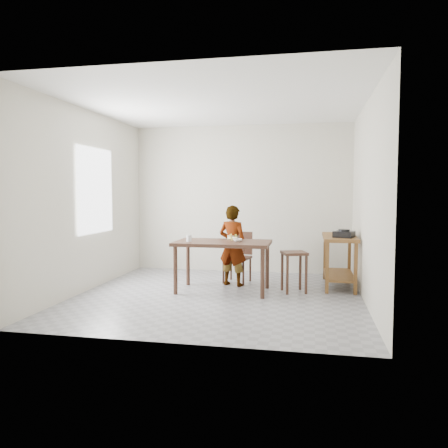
% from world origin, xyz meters
% --- Properties ---
extents(floor, '(4.00, 4.00, 0.04)m').
position_xyz_m(floor, '(0.00, 0.00, -0.02)').
color(floor, gray).
rests_on(floor, ground).
extents(ceiling, '(4.00, 4.00, 0.04)m').
position_xyz_m(ceiling, '(0.00, 0.00, 2.72)').
color(ceiling, white).
rests_on(ceiling, wall_back).
extents(wall_back, '(4.00, 0.04, 2.70)m').
position_xyz_m(wall_back, '(0.00, 2.02, 1.35)').
color(wall_back, beige).
rests_on(wall_back, ground).
extents(wall_front, '(4.00, 0.04, 2.70)m').
position_xyz_m(wall_front, '(0.00, -2.02, 1.35)').
color(wall_front, beige).
rests_on(wall_front, ground).
extents(wall_left, '(0.04, 4.00, 2.70)m').
position_xyz_m(wall_left, '(-2.02, 0.00, 1.35)').
color(wall_left, beige).
rests_on(wall_left, ground).
extents(wall_right, '(0.04, 4.00, 2.70)m').
position_xyz_m(wall_right, '(2.02, 0.00, 1.35)').
color(wall_right, beige).
rests_on(wall_right, ground).
extents(window_pane, '(0.02, 1.10, 1.30)m').
position_xyz_m(window_pane, '(-1.97, 0.20, 1.50)').
color(window_pane, white).
rests_on(window_pane, wall_left).
extents(dining_table, '(1.40, 0.80, 0.75)m').
position_xyz_m(dining_table, '(0.00, 0.30, 0.38)').
color(dining_table, '#3E251A').
rests_on(dining_table, floor).
extents(prep_counter, '(0.50, 1.20, 0.80)m').
position_xyz_m(prep_counter, '(1.72, 1.00, 0.40)').
color(prep_counter, brown).
rests_on(prep_counter, floor).
extents(child, '(0.53, 0.42, 1.27)m').
position_xyz_m(child, '(0.07, 0.74, 0.64)').
color(child, silver).
rests_on(child, floor).
extents(dining_chair, '(0.46, 0.46, 0.82)m').
position_xyz_m(dining_chair, '(0.10, 0.97, 0.41)').
color(dining_chair, '#3E251A').
rests_on(dining_chair, floor).
extents(stool, '(0.43, 0.43, 0.60)m').
position_xyz_m(stool, '(1.04, 0.45, 0.30)').
color(stool, '#3E251A').
rests_on(stool, floor).
extents(glass_tumbler, '(0.08, 0.08, 0.10)m').
position_xyz_m(glass_tumbler, '(-0.48, 0.17, 0.80)').
color(glass_tumbler, white).
rests_on(glass_tumbler, dining_table).
extents(small_bowl, '(0.17, 0.17, 0.04)m').
position_xyz_m(small_bowl, '(0.23, 0.30, 0.77)').
color(small_bowl, white).
rests_on(small_bowl, dining_table).
extents(banana, '(0.20, 0.17, 0.06)m').
position_xyz_m(banana, '(0.11, 0.50, 0.78)').
color(banana, yellow).
rests_on(banana, dining_table).
extents(serving_bowl, '(0.23, 0.23, 0.06)m').
position_xyz_m(serving_bowl, '(1.75, 1.28, 0.83)').
color(serving_bowl, white).
rests_on(serving_bowl, prep_counter).
extents(gas_burner, '(0.35, 0.35, 0.09)m').
position_xyz_m(gas_burner, '(1.77, 0.74, 0.85)').
color(gas_burner, black).
rests_on(gas_burner, prep_counter).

